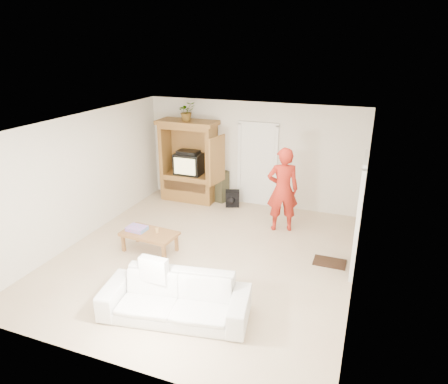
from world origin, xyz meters
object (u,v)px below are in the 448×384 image
object	(u,v)px
armoire	(190,166)
man	(283,190)
sofa	(175,298)
coffee_table	(149,235)

from	to	relation	value
armoire	man	distance (m)	2.83
sofa	coffee_table	distance (m)	2.16
armoire	man	size ratio (longest dim) A/B	1.12
man	armoire	bearing A→B (deg)	-39.36
armoire	man	xyz separation A→B (m)	(2.67, -0.96, 0.03)
armoire	coffee_table	xyz separation A→B (m)	(0.46, -2.86, -0.56)
man	coffee_table	distance (m)	2.98
armoire	man	world-z (taller)	armoire
man	sofa	bearing A→B (deg)	57.61
coffee_table	sofa	bearing A→B (deg)	-44.83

